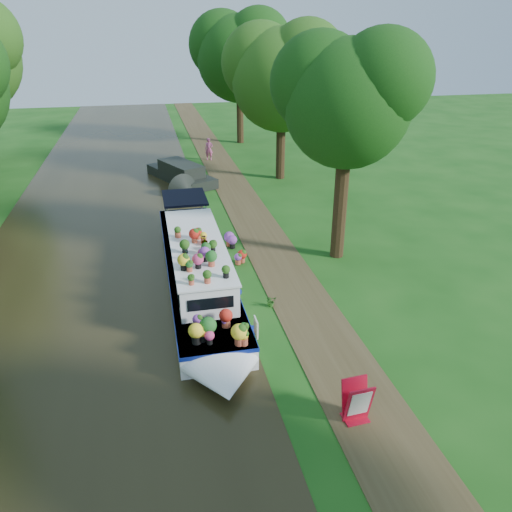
# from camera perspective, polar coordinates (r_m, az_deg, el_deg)

# --- Properties ---
(ground) EXTENTS (100.00, 100.00, 0.00)m
(ground) POSITION_cam_1_polar(r_m,az_deg,el_deg) (17.95, 1.18, -4.99)
(ground) COLOR #164A12
(ground) RESTS_ON ground
(canal_water) EXTENTS (10.00, 100.00, 0.02)m
(canal_water) POSITION_cam_1_polar(r_m,az_deg,el_deg) (17.71, -18.20, -6.80)
(canal_water) COLOR black
(canal_water) RESTS_ON ground
(towpath) EXTENTS (2.20, 100.00, 0.03)m
(towpath) POSITION_cam_1_polar(r_m,az_deg,el_deg) (18.23, 4.86, -4.53)
(towpath) COLOR #41361E
(towpath) RESTS_ON ground
(plant_boat) EXTENTS (2.29, 13.52, 2.28)m
(plant_boat) POSITION_cam_1_polar(r_m,az_deg,el_deg) (18.32, -6.58, -1.48)
(plant_boat) COLOR white
(plant_boat) RESTS_ON canal_water
(tree_near_overhang) EXTENTS (5.52, 5.28, 8.99)m
(tree_near_overhang) POSITION_cam_1_polar(r_m,az_deg,el_deg) (19.80, 10.41, 17.73)
(tree_near_overhang) COLOR black
(tree_near_overhang) RESTS_ON ground
(tree_near_mid) EXTENTS (6.90, 6.60, 9.40)m
(tree_near_mid) POSITION_cam_1_polar(r_m,az_deg,el_deg) (31.38, 2.94, 20.31)
(tree_near_mid) COLOR black
(tree_near_mid) RESTS_ON ground
(tree_near_far) EXTENTS (7.59, 7.26, 10.30)m
(tree_near_far) POSITION_cam_1_polar(r_m,az_deg,el_deg) (41.95, -1.98, 22.32)
(tree_near_far) COLOR black
(tree_near_far) RESTS_ON ground
(second_boat) EXTENTS (4.12, 6.95, 1.26)m
(second_boat) POSITION_cam_1_polar(r_m,az_deg,el_deg) (31.64, -8.52, 9.19)
(second_boat) COLOR black
(second_boat) RESTS_ON canal_water
(sandwich_board) EXTENTS (0.70, 0.59, 1.10)m
(sandwich_board) POSITION_cam_1_polar(r_m,az_deg,el_deg) (12.98, 11.46, -16.16)
(sandwich_board) COLOR red
(sandwich_board) RESTS_ON towpath
(pedestrian_pink) EXTENTS (0.63, 0.49, 1.55)m
(pedestrian_pink) POSITION_cam_1_polar(r_m,az_deg,el_deg) (36.92, -5.40, 12.07)
(pedestrian_pink) COLOR pink
(pedestrian_pink) RESTS_ON towpath
(verge_plant) EXTENTS (0.41, 0.38, 0.40)m
(verge_plant) POSITION_cam_1_polar(r_m,az_deg,el_deg) (17.45, 1.72, -5.19)
(verge_plant) COLOR #2A601C
(verge_plant) RESTS_ON ground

